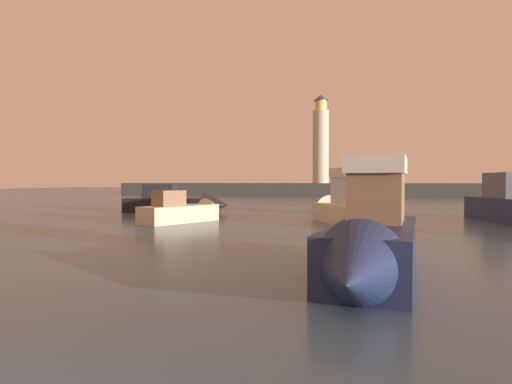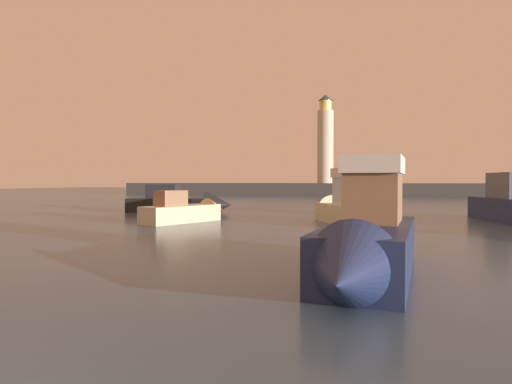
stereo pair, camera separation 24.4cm
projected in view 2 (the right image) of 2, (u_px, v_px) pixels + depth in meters
ground_plane at (333, 208)px, 36.25m from camera, size 220.00×220.00×0.00m
breakwater at (355, 189)px, 69.47m from camera, size 80.29×5.97×1.99m
lighthouse at (325, 141)px, 70.59m from camera, size 2.62×2.62×14.49m
motorboat_1 at (367, 240)px, 9.85m from camera, size 2.53×7.26×3.13m
motorboat_2 at (190, 211)px, 24.50m from camera, size 3.69×5.94×2.02m
motorboat_3 at (343, 206)px, 23.69m from camera, size 4.64×6.83×3.32m
motorboat_6 at (185, 203)px, 31.77m from camera, size 7.88×3.16×2.50m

